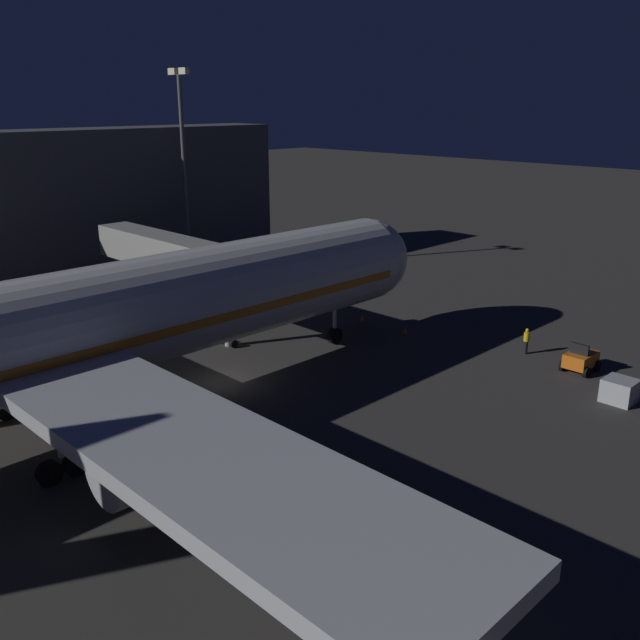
{
  "coord_description": "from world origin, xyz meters",
  "views": [
    {
      "loc": [
        -32.83,
        23.83,
        16.99
      ],
      "look_at": [
        -3.0,
        -5.88,
        3.5
      ],
      "focal_mm": 38.58,
      "sensor_mm": 36.0,
      "label": 1
    }
  ],
  "objects_px": {
    "jet_bridge": "(185,257)",
    "traffic_cone_nose_port": "(405,330)",
    "baggage_tug_spare": "(581,360)",
    "ground_crew_walking_aft": "(526,340)",
    "traffic_cone_nose_starboard": "(362,317)",
    "airliner_at_gate": "(1,348)",
    "baggage_container_mid_row": "(620,391)",
    "apron_floodlight_mast": "(184,160)"
  },
  "relations": [
    {
      "from": "apron_floodlight_mast",
      "to": "baggage_tug_spare",
      "type": "height_order",
      "value": "apron_floodlight_mast"
    },
    {
      "from": "jet_bridge",
      "to": "traffic_cone_nose_port",
      "type": "xyz_separation_m",
      "value": [
        -12.3,
        -11.29,
        -5.48
      ]
    },
    {
      "from": "ground_crew_walking_aft",
      "to": "traffic_cone_nose_starboard",
      "type": "bearing_deg",
      "value": 10.55
    },
    {
      "from": "jet_bridge",
      "to": "ground_crew_walking_aft",
      "type": "relative_size",
      "value": 9.81
    },
    {
      "from": "jet_bridge",
      "to": "ground_crew_walking_aft",
      "type": "distance_m",
      "value": 25.59
    },
    {
      "from": "baggage_tug_spare",
      "to": "traffic_cone_nose_port",
      "type": "xyz_separation_m",
      "value": [
        12.9,
        2.09,
        -0.5
      ]
    },
    {
      "from": "jet_bridge",
      "to": "traffic_cone_nose_port",
      "type": "bearing_deg",
      "value": -137.46
    },
    {
      "from": "baggage_tug_spare",
      "to": "traffic_cone_nose_starboard",
      "type": "distance_m",
      "value": 17.43
    },
    {
      "from": "airliner_at_gate",
      "to": "traffic_cone_nose_starboard",
      "type": "xyz_separation_m",
      "value": [
        2.2,
        -28.69,
        -5.36
      ]
    },
    {
      "from": "baggage_tug_spare",
      "to": "baggage_container_mid_row",
      "type": "distance_m",
      "value": 4.89
    },
    {
      "from": "jet_bridge",
      "to": "apron_floodlight_mast",
      "type": "height_order",
      "value": "apron_floodlight_mast"
    },
    {
      "from": "traffic_cone_nose_port",
      "to": "jet_bridge",
      "type": "bearing_deg",
      "value": 42.54
    },
    {
      "from": "baggage_tug_spare",
      "to": "jet_bridge",
      "type": "bearing_deg",
      "value": 27.97
    },
    {
      "from": "jet_bridge",
      "to": "traffic_cone_nose_starboard",
      "type": "xyz_separation_m",
      "value": [
        -7.9,
        -11.29,
        -5.48
      ]
    },
    {
      "from": "jet_bridge",
      "to": "baggage_container_mid_row",
      "type": "distance_m",
      "value": 31.23
    },
    {
      "from": "airliner_at_gate",
      "to": "apron_floodlight_mast",
      "type": "height_order",
      "value": "apron_floodlight_mast"
    },
    {
      "from": "baggage_tug_spare",
      "to": "traffic_cone_nose_starboard",
      "type": "bearing_deg",
      "value": 6.89
    },
    {
      "from": "apron_floodlight_mast",
      "to": "baggage_tug_spare",
      "type": "xyz_separation_m",
      "value": [
        -40.6,
        -2.6,
        -10.64
      ]
    },
    {
      "from": "airliner_at_gate",
      "to": "baggage_tug_spare",
      "type": "distance_m",
      "value": 34.63
    },
    {
      "from": "apron_floodlight_mast",
      "to": "traffic_cone_nose_port",
      "type": "relative_size",
      "value": 36.19
    },
    {
      "from": "baggage_tug_spare",
      "to": "traffic_cone_nose_port",
      "type": "distance_m",
      "value": 13.07
    },
    {
      "from": "apron_floodlight_mast",
      "to": "traffic_cone_nose_port",
      "type": "xyz_separation_m",
      "value": [
        -27.7,
        -0.51,
        -11.15
      ]
    },
    {
      "from": "baggage_tug_spare",
      "to": "baggage_container_mid_row",
      "type": "height_order",
      "value": "baggage_tug_spare"
    },
    {
      "from": "ground_crew_walking_aft",
      "to": "airliner_at_gate",
      "type": "bearing_deg",
      "value": 70.62
    },
    {
      "from": "airliner_at_gate",
      "to": "ground_crew_walking_aft",
      "type": "height_order",
      "value": "airliner_at_gate"
    },
    {
      "from": "traffic_cone_nose_starboard",
      "to": "baggage_tug_spare",
      "type": "bearing_deg",
      "value": -173.11
    },
    {
      "from": "airliner_at_gate",
      "to": "traffic_cone_nose_port",
      "type": "bearing_deg",
      "value": -94.38
    },
    {
      "from": "airliner_at_gate",
      "to": "ground_crew_walking_aft",
      "type": "relative_size",
      "value": 32.34
    },
    {
      "from": "jet_bridge",
      "to": "baggage_tug_spare",
      "type": "distance_m",
      "value": 28.96
    },
    {
      "from": "ground_crew_walking_aft",
      "to": "baggage_container_mid_row",
      "type": "bearing_deg",
      "value": 156.91
    },
    {
      "from": "apron_floodlight_mast",
      "to": "baggage_container_mid_row",
      "type": "relative_size",
      "value": 11.17
    },
    {
      "from": "traffic_cone_nose_port",
      "to": "baggage_container_mid_row",
      "type": "bearing_deg",
      "value": 176.76
    },
    {
      "from": "jet_bridge",
      "to": "airliner_at_gate",
      "type": "bearing_deg",
      "value": 120.14
    },
    {
      "from": "airliner_at_gate",
      "to": "baggage_tug_spare",
      "type": "height_order",
      "value": "airliner_at_gate"
    },
    {
      "from": "ground_crew_walking_aft",
      "to": "baggage_tug_spare",
      "type": "bearing_deg",
      "value": 175.0
    },
    {
      "from": "jet_bridge",
      "to": "baggage_container_mid_row",
      "type": "xyz_separation_m",
      "value": [
        -29.03,
        -10.35,
        -5.05
      ]
    },
    {
      "from": "airliner_at_gate",
      "to": "baggage_container_mid_row",
      "type": "xyz_separation_m",
      "value": [
        -18.92,
        -27.75,
        -4.94
      ]
    },
    {
      "from": "baggage_tug_spare",
      "to": "ground_crew_walking_aft",
      "type": "relative_size",
      "value": 1.25
    },
    {
      "from": "traffic_cone_nose_port",
      "to": "traffic_cone_nose_starboard",
      "type": "xyz_separation_m",
      "value": [
        4.4,
        0.0,
        0.0
      ]
    },
    {
      "from": "jet_bridge",
      "to": "traffic_cone_nose_port",
      "type": "distance_m",
      "value": 17.58
    },
    {
      "from": "baggage_tug_spare",
      "to": "ground_crew_walking_aft",
      "type": "height_order",
      "value": "baggage_tug_spare"
    },
    {
      "from": "traffic_cone_nose_starboard",
      "to": "baggage_container_mid_row",
      "type": "bearing_deg",
      "value": 177.43
    }
  ]
}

